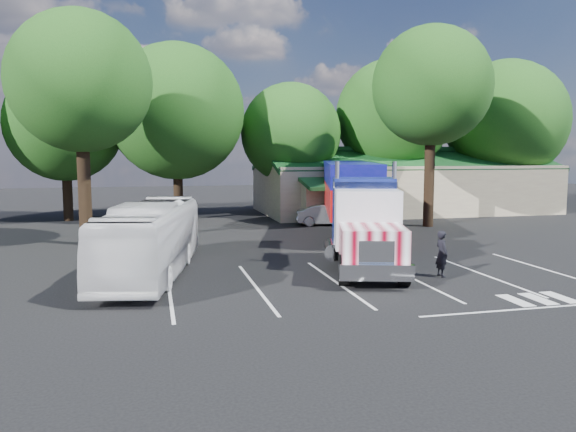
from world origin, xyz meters
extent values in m
plane|color=black|center=(0.00, 0.00, 0.00)|extent=(120.00, 120.00, 0.00)
cube|color=beige|center=(14.00, 18.00, 2.00)|extent=(24.00, 11.00, 4.00)
cube|color=#14481E|center=(14.00, 15.60, 4.50)|extent=(24.20, 6.25, 2.10)
cube|color=#14481E|center=(14.00, 20.40, 4.50)|extent=(24.20, 6.25, 2.10)
cube|color=beige|center=(6.00, 12.30, 1.40)|extent=(5.00, 2.50, 2.80)
cube|color=#14481E|center=(6.00, 11.00, 2.90)|extent=(5.40, 3.19, 0.80)
cylinder|color=black|center=(-13.00, 17.80, 2.00)|extent=(0.70, 0.70, 4.00)
sphere|color=#174112|center=(-13.00, 17.80, 7.15)|extent=(8.40, 8.40, 8.40)
cylinder|color=black|center=(-5.00, 16.20, 2.15)|extent=(0.70, 0.70, 4.30)
sphere|color=#174112|center=(-5.00, 16.20, 8.05)|extent=(10.00, 10.00, 10.00)
cylinder|color=black|center=(4.00, 17.50, 1.80)|extent=(0.70, 0.70, 3.60)
sphere|color=#174112|center=(4.00, 17.50, 6.60)|extent=(8.00, 8.00, 8.00)
cylinder|color=black|center=(13.00, 18.00, 2.25)|extent=(0.70, 0.70, 4.50)
sphere|color=#174112|center=(13.00, 18.00, 8.10)|extent=(9.60, 9.60, 9.60)
cylinder|color=black|center=(23.00, 16.80, 1.95)|extent=(0.70, 0.70, 3.90)
sphere|color=#174112|center=(23.00, 16.80, 7.80)|extent=(10.40, 10.40, 10.40)
cylinder|color=black|center=(-10.50, 6.00, 3.00)|extent=(0.70, 0.70, 6.00)
sphere|color=#174112|center=(-10.50, 6.00, 8.85)|extent=(7.60, 7.60, 7.60)
cylinder|color=black|center=(11.50, 8.50, 3.25)|extent=(0.70, 0.70, 6.50)
sphere|color=#174112|center=(11.50, 8.50, 9.50)|extent=(8.00, 8.00, 8.00)
cube|color=black|center=(2.07, -3.79, 0.81)|extent=(3.12, 7.61, 0.27)
cube|color=white|center=(0.95, -7.71, 0.71)|extent=(2.69, 1.00, 0.60)
cube|color=white|center=(1.01, -7.50, 1.36)|extent=(1.29, 0.48, 0.98)
cube|color=white|center=(1.36, -6.30, 1.57)|extent=(3.12, 3.19, 1.25)
cube|color=silver|center=(1.95, -4.21, 2.23)|extent=(3.09, 2.41, 2.50)
cube|color=black|center=(1.76, -4.89, 2.77)|extent=(2.43, 0.77, 1.09)
cube|color=white|center=(2.20, -3.32, 3.64)|extent=(2.75, 0.88, 0.27)
cube|color=#0C1554|center=(2.48, -2.33, 2.44)|extent=(3.21, 2.83, 2.93)
cylinder|color=white|center=(1.02, -2.93, 2.82)|extent=(0.24, 0.24, 3.69)
cylinder|color=white|center=(3.42, -3.61, 2.82)|extent=(0.24, 0.24, 3.69)
cylinder|color=white|center=(0.69, -3.28, 0.81)|extent=(1.16, 1.87, 0.72)
cylinder|color=white|center=(3.51, -4.09, 0.81)|extent=(1.16, 1.87, 0.72)
cube|color=silver|center=(5.07, 6.76, 2.34)|extent=(6.52, 14.14, 1.63)
cube|color=#090F5E|center=(5.07, 6.76, 3.80)|extent=(6.52, 14.14, 1.30)
cube|color=black|center=(6.32, 11.15, 0.92)|extent=(2.29, 4.01, 0.38)
cube|color=black|center=(2.73, 1.33, 0.76)|extent=(0.16, 0.16, 1.52)
cube|color=black|center=(4.20, 0.91, 0.76)|extent=(0.16, 0.16, 1.52)
cube|color=white|center=(7.00, 13.55, 0.49)|extent=(2.54, 0.84, 0.13)
cylinder|color=black|center=(0.11, -6.51, 0.60)|extent=(0.69, 1.25, 1.19)
cylinder|color=black|center=(2.30, -7.13, 0.60)|extent=(0.69, 1.25, 1.19)
cylinder|color=black|center=(1.48, -1.70, 0.60)|extent=(0.69, 1.25, 1.19)
cylinder|color=black|center=(3.67, -2.33, 0.60)|extent=(0.69, 1.25, 1.19)
cylinder|color=black|center=(1.80, -0.55, 0.60)|extent=(0.69, 1.25, 1.19)
cylinder|color=black|center=(4.00, -1.18, 0.60)|extent=(0.69, 1.25, 1.19)
cylinder|color=black|center=(4.98, 10.62, 0.60)|extent=(0.69, 1.25, 1.19)
cylinder|color=black|center=(7.18, 10.00, 0.60)|extent=(0.69, 1.25, 1.19)
cylinder|color=black|center=(5.34, 11.88, 0.60)|extent=(0.69, 1.25, 1.19)
cylinder|color=black|center=(7.53, 11.25, 0.60)|extent=(0.69, 1.25, 1.19)
imported|color=black|center=(4.50, -6.00, 0.95)|extent=(0.47, 0.70, 1.90)
imported|color=black|center=(4.89, 6.25, 0.45)|extent=(0.64, 1.74, 0.91)
imported|color=silver|center=(-7.00, -2.80, 1.51)|extent=(4.65, 11.11, 3.01)
imported|color=#A7A9AF|center=(5.00, 10.50, 0.74)|extent=(4.76, 2.81, 1.48)
camera|label=1|loc=(-6.94, -26.41, 5.06)|focal=35.00mm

